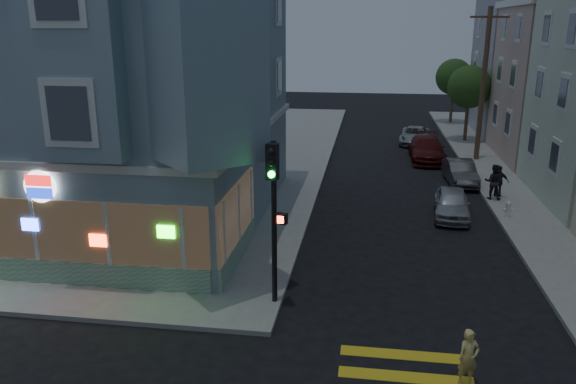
% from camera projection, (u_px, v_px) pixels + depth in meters
% --- Properties ---
extents(ground, '(120.00, 120.00, 0.00)m').
position_uv_depth(ground, '(135.00, 371.00, 13.65)').
color(ground, black).
rests_on(ground, ground).
extents(sidewalk_nw, '(33.00, 42.00, 0.15)m').
position_uv_depth(sidewalk_nw, '(82.00, 151.00, 37.32)').
color(sidewalk_nw, gray).
rests_on(sidewalk_nw, ground).
extents(corner_building, '(14.60, 14.60, 11.40)m').
position_uv_depth(corner_building, '(94.00, 82.00, 23.25)').
color(corner_building, gray).
rests_on(corner_building, sidewalk_nw).
extents(row_house_d, '(12.00, 8.60, 10.50)m').
position_uv_depth(row_house_d, '(564.00, 63.00, 41.63)').
color(row_house_d, gray).
rests_on(row_house_d, sidewalk_ne).
extents(utility_pole, '(2.20, 0.30, 9.00)m').
position_uv_depth(utility_pole, '(483.00, 83.00, 33.37)').
color(utility_pole, '#4C3826').
rests_on(utility_pole, sidewalk_ne).
extents(street_tree_near, '(3.00, 3.00, 5.30)m').
position_uv_depth(street_tree_near, '(469.00, 87.00, 39.28)').
color(street_tree_near, '#4C3826').
rests_on(street_tree_near, sidewalk_ne).
extents(street_tree_far, '(3.00, 3.00, 5.30)m').
position_uv_depth(street_tree_far, '(454.00, 77.00, 46.86)').
color(street_tree_far, '#4C3826').
rests_on(street_tree_far, sidewalk_ne).
extents(running_child, '(0.59, 0.48, 1.40)m').
position_uv_depth(running_child, '(468.00, 358.00, 12.97)').
color(running_child, '#DAC56F').
rests_on(running_child, ground).
extents(pedestrian_a, '(0.94, 0.81, 1.68)m').
position_uv_depth(pedestrian_a, '(493.00, 182.00, 26.47)').
color(pedestrian_a, black).
rests_on(pedestrian_a, sidewalk_ne).
extents(pedestrian_b, '(0.95, 0.62, 1.51)m').
position_uv_depth(pedestrian_b, '(499.00, 181.00, 26.88)').
color(pedestrian_b, '#242028').
rests_on(pedestrian_b, sidewalk_ne).
extents(parked_car_a, '(1.82, 3.80, 1.25)m').
position_uv_depth(parked_car_a, '(452.00, 203.00, 24.45)').
color(parked_car_a, '#A7A9AF').
rests_on(parked_car_a, ground).
extents(parked_car_b, '(1.53, 3.87, 1.25)m').
position_uv_depth(parked_car_b, '(460.00, 172.00, 29.65)').
color(parked_car_b, '#3D3F43').
rests_on(parked_car_b, ground).
extents(parked_car_c, '(2.06, 5.01, 1.45)m').
position_uv_depth(parked_car_c, '(427.00, 149.00, 34.73)').
color(parked_car_c, '#4F1212').
rests_on(parked_car_c, ground).
extents(parked_car_d, '(2.48, 4.47, 1.18)m').
position_uv_depth(parked_car_d, '(415.00, 135.00, 39.75)').
color(parked_car_d, '#A3A8AD').
rests_on(parked_car_d, ground).
extents(traffic_signal, '(0.60, 0.55, 4.87)m').
position_uv_depth(traffic_signal, '(274.00, 197.00, 15.76)').
color(traffic_signal, black).
rests_on(traffic_signal, sidewalk_nw).
extents(fire_hydrant, '(0.40, 0.23, 0.70)m').
position_uv_depth(fire_hydrant, '(508.00, 209.00, 24.10)').
color(fire_hydrant, white).
rests_on(fire_hydrant, sidewalk_ne).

